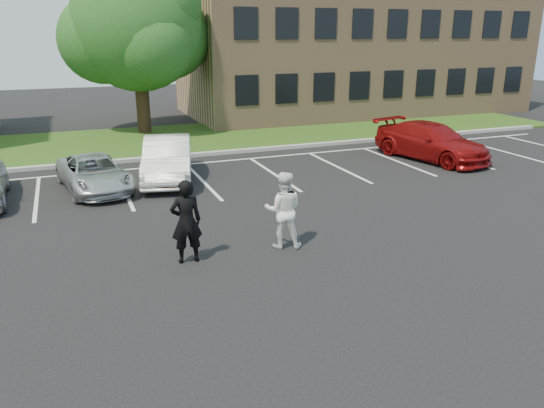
# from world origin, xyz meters

# --- Properties ---
(ground_plane) EXTENTS (90.00, 90.00, 0.00)m
(ground_plane) POSITION_xyz_m (0.00, 0.00, 0.00)
(ground_plane) COLOR black
(ground_plane) RESTS_ON ground
(curb) EXTENTS (40.00, 0.30, 0.15)m
(curb) POSITION_xyz_m (0.00, 12.00, 0.07)
(curb) COLOR gray
(curb) RESTS_ON ground
(grass_strip) EXTENTS (44.00, 8.00, 0.08)m
(grass_strip) POSITION_xyz_m (0.00, 16.00, 0.04)
(grass_strip) COLOR #1C4410
(grass_strip) RESTS_ON ground
(stall_lines) EXTENTS (34.00, 5.36, 0.01)m
(stall_lines) POSITION_xyz_m (1.40, 8.95, 0.01)
(stall_lines) COLOR silver
(stall_lines) RESTS_ON ground
(office_building) EXTENTS (22.40, 10.40, 8.30)m
(office_building) POSITION_xyz_m (14.00, 21.99, 4.16)
(office_building) COLOR #A5815D
(office_building) RESTS_ON ground
(tree) EXTENTS (7.80, 7.20, 8.80)m
(tree) POSITION_xyz_m (-0.43, 18.52, 5.35)
(tree) COLOR black
(tree) RESTS_ON ground
(man_black_suit) EXTENTS (0.74, 0.49, 2.02)m
(man_black_suit) POSITION_xyz_m (-2.08, 1.18, 1.01)
(man_black_suit) COLOR black
(man_black_suit) RESTS_ON ground
(man_white_shirt) EXTENTS (1.16, 1.04, 1.96)m
(man_white_shirt) POSITION_xyz_m (0.39, 1.21, 0.98)
(man_white_shirt) COLOR white
(man_white_shirt) RESTS_ON ground
(car_silver_minivan) EXTENTS (2.59, 4.47, 1.17)m
(car_silver_minivan) POSITION_xyz_m (-3.72, 8.22, 0.59)
(car_silver_minivan) COLOR silver
(car_silver_minivan) RESTS_ON ground
(car_white_sedan) EXTENTS (2.66, 4.97, 1.56)m
(car_white_sedan) POSITION_xyz_m (-1.11, 8.63, 0.78)
(car_white_sedan) COLOR white
(car_white_sedan) RESTS_ON ground
(car_red_compact) EXTENTS (3.31, 5.61, 1.52)m
(car_red_compact) POSITION_xyz_m (9.93, 7.84, 0.76)
(car_red_compact) COLOR maroon
(car_red_compact) RESTS_ON ground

